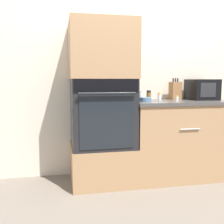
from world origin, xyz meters
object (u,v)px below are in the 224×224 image
object	(u,v)px
wall_oven	(102,113)
microwave	(202,90)
knife_block	(175,91)
condiment_jar_back	(177,98)
condiment_jar_far	(149,95)
condiment_jar_near	(141,96)
condiment_jar_mid	(159,96)
bowl	(145,99)

from	to	relation	value
wall_oven	microwave	bearing A→B (deg)	3.71
knife_block	condiment_jar_back	distance (m)	0.26
condiment_jar_back	condiment_jar_far	bearing A→B (deg)	146.07
knife_block	condiment_jar_near	bearing A→B (deg)	-169.38
condiment_jar_near	condiment_jar_far	distance (m)	0.12
condiment_jar_far	condiment_jar_back	distance (m)	0.32
condiment_jar_near	condiment_jar_mid	size ratio (longest dim) A/B	1.27
condiment_jar_far	microwave	bearing A→B (deg)	-3.00
microwave	bowl	world-z (taller)	microwave
microwave	condiment_jar_near	distance (m)	0.77
microwave	condiment_jar_back	distance (m)	0.42
condiment_jar_far	bowl	bearing A→B (deg)	-120.88
wall_oven	condiment_jar_far	world-z (taller)	wall_oven
knife_block	condiment_jar_mid	distance (m)	0.24
knife_block	condiment_jar_far	size ratio (longest dim) A/B	2.25
wall_oven	condiment_jar_mid	xyz separation A→B (m)	(0.70, 0.10, 0.16)
condiment_jar_near	condiment_jar_mid	distance (m)	0.24
wall_oven	knife_block	size ratio (longest dim) A/B	2.85
bowl	condiment_jar_back	size ratio (longest dim) A/B	2.16
microwave	condiment_jar_far	bearing A→B (deg)	177.00
wall_oven	bowl	distance (m)	0.50
wall_oven	condiment_jar_mid	size ratio (longest dim) A/B	8.26
condiment_jar_back	condiment_jar_near	bearing A→B (deg)	158.78
condiment_jar_mid	condiment_jar_back	bearing A→B (deg)	-49.91
bowl	condiment_jar_near	xyz separation A→B (m)	(-0.02, 0.13, 0.03)
wall_oven	condiment_jar_mid	distance (m)	0.72
microwave	condiment_jar_mid	world-z (taller)	microwave
wall_oven	knife_block	distance (m)	0.96
knife_block	condiment_jar_near	distance (m)	0.47
condiment_jar_mid	bowl	bearing A→B (deg)	-146.57
bowl	condiment_jar_back	distance (m)	0.36
condiment_jar_near	condiment_jar_back	xyz separation A→B (m)	(0.38, -0.15, -0.03)
bowl	condiment_jar_mid	distance (m)	0.27
microwave	condiment_jar_mid	xyz separation A→B (m)	(-0.53, 0.02, -0.08)
bowl	condiment_jar_far	bearing A→B (deg)	59.12
knife_block	condiment_jar_far	bearing A→B (deg)	-171.40
microwave	knife_block	xyz separation A→B (m)	(-0.30, 0.09, -0.01)
knife_block	bowl	world-z (taller)	knife_block
condiment_jar_far	condiment_jar_near	bearing A→B (deg)	-163.12
knife_block	condiment_jar_back	world-z (taller)	knife_block
wall_oven	bowl	bearing A→B (deg)	-5.45
knife_block	condiment_jar_mid	xyz separation A→B (m)	(-0.23, -0.07, -0.06)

